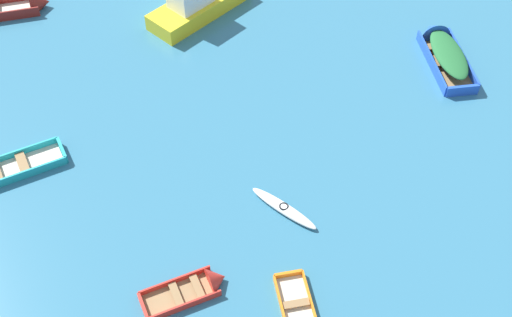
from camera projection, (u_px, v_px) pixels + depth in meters
kayak_white_cluster_outer at (284, 208)px, 23.32m from camera, size 2.32×2.30×0.27m
rowboat_red_far_left at (202, 285)px, 21.27m from camera, size 2.97×1.82×0.94m
rowboat_blue_outer_left at (442, 48)px, 28.78m from camera, size 1.66×4.45×1.33m
rowboat_maroon_distant_center at (19, 7)px, 31.01m from camera, size 4.59×1.92×1.20m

